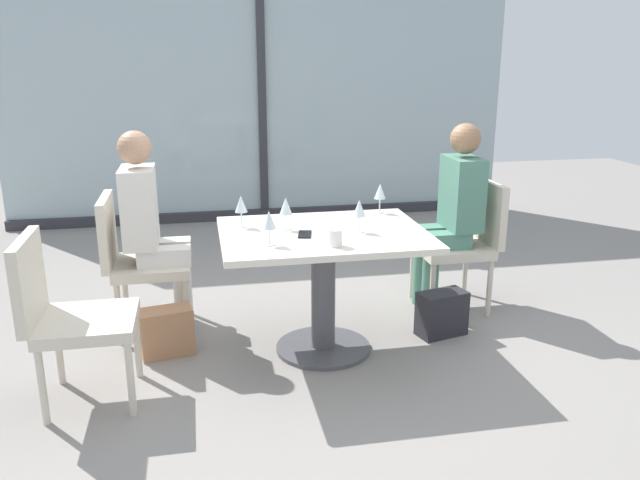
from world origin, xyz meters
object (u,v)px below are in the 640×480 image
(dining_table_main, at_px, (323,264))
(wine_glass_3, at_px, (269,221))
(chair_far_left, at_px, (135,255))
(coffee_cup, at_px, (335,238))
(person_far_left, at_px, (151,223))
(cell_phone_on_table, at_px, (305,234))
(handbag_0, at_px, (442,313))
(wine_glass_2, at_px, (359,209))
(wine_glass_4, at_px, (380,192))
(handbag_1, at_px, (166,332))
(chair_far_right, at_px, (466,237))
(wine_glass_1, at_px, (241,205))
(person_far_right, at_px, (452,208))
(chair_side_end, at_px, (66,310))
(wine_glass_0, at_px, (286,207))

(dining_table_main, distance_m, wine_glass_3, 0.51)
(chair_far_left, relative_size, coffee_cup, 9.67)
(dining_table_main, xyz_separation_m, person_far_left, (-0.98, 0.50, 0.16))
(cell_phone_on_table, xyz_separation_m, handbag_0, (0.88, 0.12, -0.59))
(wine_glass_2, distance_m, wine_glass_4, 0.47)
(chair_far_left, distance_m, handbag_1, 0.55)
(chair_far_right, bearing_deg, wine_glass_1, -168.27)
(wine_glass_2, distance_m, wine_glass_3, 0.55)
(person_far_right, distance_m, coffee_cup, 1.25)
(chair_side_end, distance_m, wine_glass_1, 1.10)
(chair_side_end, height_order, wine_glass_1, wine_glass_1)
(chair_side_end, xyz_separation_m, wine_glass_0, (1.15, 0.41, 0.37))
(wine_glass_0, height_order, wine_glass_3, same)
(person_far_right, xyz_separation_m, wine_glass_4, (-0.54, -0.14, 0.16))
(chair_far_right, distance_m, coffee_cup, 1.36)
(chair_far_right, relative_size, wine_glass_2, 4.70)
(person_far_left, bearing_deg, handbag_0, -13.92)
(chair_side_end, relative_size, wine_glass_2, 4.70)
(chair_far_left, height_order, cell_phone_on_table, chair_far_left)
(cell_phone_on_table, relative_size, handbag_1, 0.48)
(person_far_right, relative_size, wine_glass_4, 6.81)
(wine_glass_0, relative_size, wine_glass_4, 1.00)
(chair_side_end, bearing_deg, person_far_right, 19.66)
(wine_glass_0, xyz_separation_m, wine_glass_1, (-0.24, 0.10, 0.00))
(wine_glass_0, bearing_deg, person_far_left, 151.67)
(chair_far_left, distance_m, coffee_cup, 1.37)
(wine_glass_4, bearing_deg, cell_phone_on_table, -142.89)
(wine_glass_3, bearing_deg, wine_glass_1, 106.78)
(dining_table_main, xyz_separation_m, wine_glass_4, (0.43, 0.36, 0.33))
(chair_far_right, relative_size, wine_glass_3, 4.70)
(person_far_right, bearing_deg, wine_glass_1, -167.40)
(wine_glass_0, distance_m, handbag_1, 1.01)
(person_far_left, relative_size, cell_phone_on_table, 8.75)
(handbag_0, bearing_deg, wine_glass_4, 124.29)
(chair_far_right, xyz_separation_m, chair_far_left, (-2.17, 0.00, 0.00))
(wine_glass_2, relative_size, handbag_0, 0.62)
(person_far_left, bearing_deg, person_far_right, 0.00)
(chair_far_right, distance_m, person_far_right, 0.23)
(coffee_cup, relative_size, handbag_0, 0.30)
(coffee_cup, bearing_deg, wine_glass_2, 51.66)
(chair_side_end, relative_size, person_far_left, 0.69)
(person_far_right, xyz_separation_m, handbag_1, (-1.88, -0.38, -0.56))
(wine_glass_2, distance_m, handbag_1, 1.33)
(chair_far_left, bearing_deg, coffee_cup, -35.73)
(wine_glass_3, relative_size, handbag_1, 0.62)
(person_far_right, bearing_deg, dining_table_main, -152.96)
(wine_glass_2, bearing_deg, dining_table_main, 166.45)
(chair_far_left, relative_size, cell_phone_on_table, 6.04)
(wine_glass_1, distance_m, handbag_0, 1.41)
(wine_glass_2, relative_size, handbag_1, 0.62)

